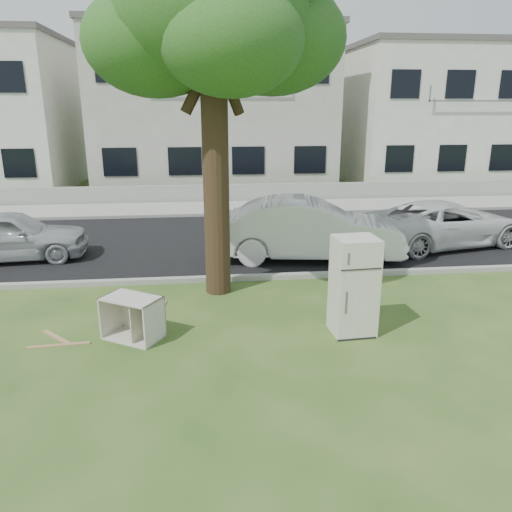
{
  "coord_description": "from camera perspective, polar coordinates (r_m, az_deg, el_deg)",
  "views": [
    {
      "loc": [
        -0.7,
        -8.52,
        3.93
      ],
      "look_at": [
        0.3,
        0.6,
        1.15
      ],
      "focal_mm": 35.0,
      "sensor_mm": 36.0,
      "label": 1
    }
  ],
  "objects": [
    {
      "name": "low_wall",
      "position": [
        21.43,
        -4.34,
        7.22
      ],
      "size": [
        120.0,
        0.15,
        0.7
      ],
      "primitive_type": "cube",
      "color": "gray",
      "rests_on": "ground"
    },
    {
      "name": "plank_b",
      "position": [
        9.55,
        -21.78,
        -8.64
      ],
      "size": [
        0.64,
        0.66,
        0.02
      ],
      "primitive_type": "cube",
      "rotation": [
        0.0,
        0.0,
        -0.8
      ],
      "color": "#A17C54",
      "rests_on": "ground"
    },
    {
      "name": "sidewalk",
      "position": [
        19.92,
        -4.15,
        5.48
      ],
      "size": [
        120.0,
        2.8,
        0.01
      ],
      "primitive_type": "cube",
      "color": "gray",
      "rests_on": "ground"
    },
    {
      "name": "cabinet",
      "position": [
        9.0,
        -13.93,
        -6.87
      ],
      "size": [
        1.15,
        1.02,
        0.76
      ],
      "primitive_type": "cube",
      "rotation": [
        0.0,
        0.0,
        -0.55
      ],
      "color": "beige",
      "rests_on": "ground"
    },
    {
      "name": "townhouse_right",
      "position": [
        28.96,
        20.46,
        14.87
      ],
      "size": [
        10.2,
        8.16,
        6.84
      ],
      "color": "white",
      "rests_on": "ground"
    },
    {
      "name": "car_center",
      "position": [
        13.18,
        6.04,
        3.05
      ],
      "size": [
        5.05,
        2.34,
        1.6
      ],
      "primitive_type": "imported",
      "rotation": [
        0.0,
        0.0,
        1.43
      ],
      "color": "silver",
      "rests_on": "ground"
    },
    {
      "name": "car_right",
      "position": [
        15.48,
        20.89,
        3.52
      ],
      "size": [
        5.02,
        3.13,
        1.3
      ],
      "primitive_type": "imported",
      "rotation": [
        0.0,
        0.0,
        1.79
      ],
      "color": "silver",
      "rests_on": "ground"
    },
    {
      "name": "car_left",
      "position": [
        14.54,
        -26.38,
        2.12
      ],
      "size": [
        4.03,
        1.91,
        1.33
      ],
      "primitive_type": "imported",
      "rotation": [
        0.0,
        0.0,
        1.66
      ],
      "color": "#B1B4B9",
      "rests_on": "ground"
    },
    {
      "name": "ground",
      "position": [
        9.41,
        -1.43,
        -7.81
      ],
      "size": [
        120.0,
        120.0,
        0.0
      ],
      "primitive_type": "plane",
      "color": "#2B4E1C"
    },
    {
      "name": "plank_c",
      "position": [
        10.21,
        -10.88,
        -6.01
      ],
      "size": [
        0.23,
        0.91,
        0.02
      ],
      "primitive_type": "cube",
      "rotation": [
        0.0,
        0.0,
        1.43
      ],
      "color": "#9C8156",
      "rests_on": "ground"
    },
    {
      "name": "street_tree",
      "position": [
        10.44,
        -5.03,
        25.44
      ],
      "size": [
        3.8,
        3.8,
        7.02
      ],
      "color": "black",
      "rests_on": "ground"
    },
    {
      "name": "fridge",
      "position": [
        8.95,
        11.12,
        -3.38
      ],
      "size": [
        0.77,
        0.72,
        1.76
      ],
      "primitive_type": "cube",
      "rotation": [
        0.0,
        0.0,
        0.07
      ],
      "color": "white",
      "rests_on": "ground"
    },
    {
      "name": "townhouse_center",
      "position": [
        26.03,
        -4.93,
        16.37
      ],
      "size": [
        11.22,
        8.16,
        7.44
      ],
      "color": "beige",
      "rests_on": "ground"
    },
    {
      "name": "road",
      "position": [
        15.06,
        -3.38,
        1.74
      ],
      "size": [
        120.0,
        7.0,
        0.01
      ],
      "primitive_type": "cube",
      "color": "black",
      "rests_on": "ground"
    },
    {
      "name": "kerb_far",
      "position": [
        18.51,
        -3.97,
        4.58
      ],
      "size": [
        120.0,
        0.18,
        0.12
      ],
      "primitive_type": "cube",
      "color": "gray",
      "rests_on": "ground"
    },
    {
      "name": "kerb_near",
      "position": [
        11.67,
        -2.46,
        -2.81
      ],
      "size": [
        120.0,
        0.18,
        0.12
      ],
      "primitive_type": "cube",
      "color": "gray",
      "rests_on": "ground"
    },
    {
      "name": "plank_a",
      "position": [
        9.26,
        -21.61,
        -9.45
      ],
      "size": [
        1.03,
        0.16,
        0.02
      ],
      "primitive_type": "cube",
      "rotation": [
        0.0,
        0.0,
        0.08
      ],
      "color": "#9A774A",
      "rests_on": "ground"
    }
  ]
}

